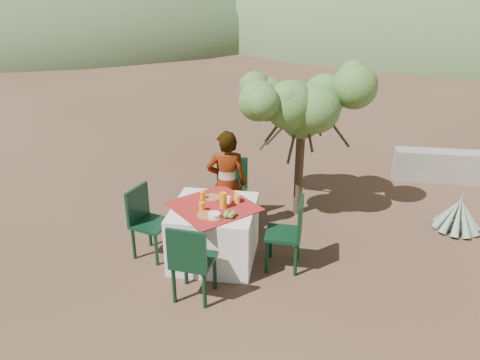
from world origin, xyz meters
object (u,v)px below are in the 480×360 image
(person, at_px, (227,184))
(agave, at_px, (458,215))
(table, at_px, (214,233))
(chair_left, at_px, (146,219))
(chair_far, at_px, (232,188))
(chair_near, at_px, (191,260))
(chair_right, at_px, (290,231))
(juice_pitcher, at_px, (223,200))
(shrub_tree, at_px, (307,111))

(person, bearing_deg, agave, -177.63)
(table, relative_size, chair_left, 1.38)
(chair_far, distance_m, chair_near, 1.90)
(agave, bearing_deg, table, -159.07)
(chair_right, relative_size, juice_pitcher, 4.72)
(chair_left, bearing_deg, shrub_tree, -35.29)
(chair_far, relative_size, agave, 1.39)
(shrub_tree, height_order, juice_pitcher, shrub_tree)
(juice_pitcher, bearing_deg, table, 166.49)
(chair_right, bearing_deg, juice_pitcher, -89.44)
(chair_near, bearing_deg, table, -88.42)
(chair_far, distance_m, chair_right, 1.40)
(chair_right, bearing_deg, table, -91.15)
(table, distance_m, chair_left, 0.90)
(table, bearing_deg, chair_far, 86.74)
(chair_right, relative_size, agave, 1.33)
(chair_near, bearing_deg, juice_pitcher, -97.27)
(table, xyz_separation_m, juice_pitcher, (0.13, -0.03, 0.48))
(chair_near, bearing_deg, person, -87.95)
(juice_pitcher, bearing_deg, chair_right, -1.22)
(chair_far, relative_size, chair_left, 1.04)
(person, distance_m, agave, 3.35)
(agave, bearing_deg, shrub_tree, 173.56)
(table, height_order, agave, table)
(table, bearing_deg, chair_near, -94.71)
(table, bearing_deg, juice_pitcher, -13.51)
(person, distance_m, shrub_tree, 1.56)
(chair_far, relative_size, shrub_tree, 0.48)
(chair_left, distance_m, agave, 4.39)
(chair_right, distance_m, juice_pitcher, 0.90)
(chair_right, height_order, juice_pitcher, juice_pitcher)
(juice_pitcher, bearing_deg, chair_left, 179.75)
(chair_left, bearing_deg, chair_far, -25.71)
(chair_left, bearing_deg, chair_near, -119.82)
(chair_left, relative_size, juice_pitcher, 4.72)
(table, relative_size, chair_near, 1.36)
(agave, xyz_separation_m, juice_pitcher, (-3.17, -1.29, 0.62))
(agave, bearing_deg, juice_pitcher, -157.79)
(shrub_tree, relative_size, juice_pitcher, 10.23)
(chair_near, bearing_deg, chair_far, -87.64)
(chair_near, xyz_separation_m, chair_left, (-0.81, 0.85, -0.01))
(chair_near, distance_m, shrub_tree, 2.85)
(agave, bearing_deg, chair_far, -175.68)
(chair_right, bearing_deg, agave, 121.10)
(table, bearing_deg, chair_right, -2.93)
(chair_left, bearing_deg, agave, -56.52)
(chair_left, xyz_separation_m, agave, (4.18, 1.29, -0.28))
(chair_near, relative_size, person, 0.63)
(chair_right, xyz_separation_m, shrub_tree, (0.10, 1.56, 1.09))
(table, xyz_separation_m, chair_far, (0.06, 1.02, 0.16))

